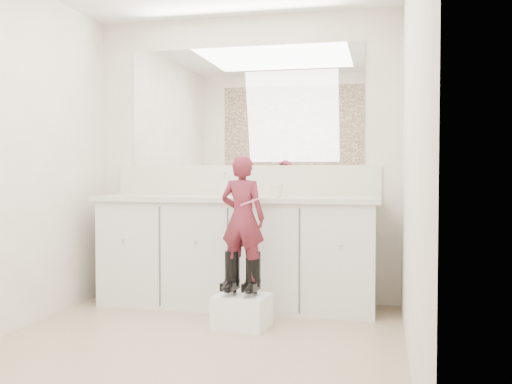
# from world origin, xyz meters

# --- Properties ---
(floor) EXTENTS (3.00, 3.00, 0.00)m
(floor) POSITION_xyz_m (0.00, 0.00, 0.00)
(floor) COLOR #967962
(floor) RESTS_ON ground
(wall_back) EXTENTS (2.60, 0.00, 2.60)m
(wall_back) POSITION_xyz_m (0.00, 1.50, 1.20)
(wall_back) COLOR beige
(wall_back) RESTS_ON floor
(wall_front) EXTENTS (2.60, 0.00, 2.60)m
(wall_front) POSITION_xyz_m (0.00, -1.50, 1.20)
(wall_front) COLOR beige
(wall_front) RESTS_ON floor
(wall_right) EXTENTS (0.00, 3.00, 3.00)m
(wall_right) POSITION_xyz_m (1.30, 0.00, 1.20)
(wall_right) COLOR beige
(wall_right) RESTS_ON floor
(vanity_cabinet) EXTENTS (2.20, 0.55, 0.85)m
(vanity_cabinet) POSITION_xyz_m (0.00, 1.23, 0.42)
(vanity_cabinet) COLOR silver
(vanity_cabinet) RESTS_ON floor
(countertop) EXTENTS (2.28, 0.58, 0.04)m
(countertop) POSITION_xyz_m (0.00, 1.21, 0.87)
(countertop) COLOR beige
(countertop) RESTS_ON vanity_cabinet
(backsplash) EXTENTS (2.28, 0.03, 0.25)m
(backsplash) POSITION_xyz_m (0.00, 1.49, 1.02)
(backsplash) COLOR beige
(backsplash) RESTS_ON countertop
(mirror) EXTENTS (2.00, 0.02, 1.00)m
(mirror) POSITION_xyz_m (0.00, 1.49, 1.64)
(mirror) COLOR white
(mirror) RESTS_ON wall_back
(dot_panel) EXTENTS (2.00, 0.01, 1.20)m
(dot_panel) POSITION_xyz_m (0.00, -1.49, 1.65)
(dot_panel) COLOR #472819
(dot_panel) RESTS_ON wall_front
(faucet) EXTENTS (0.08, 0.08, 0.10)m
(faucet) POSITION_xyz_m (0.00, 1.38, 0.94)
(faucet) COLOR silver
(faucet) RESTS_ON countertop
(cup) EXTENTS (0.13, 0.13, 0.10)m
(cup) POSITION_xyz_m (0.34, 1.16, 0.94)
(cup) COLOR beige
(cup) RESTS_ON countertop
(soap_bottle) EXTENTS (0.09, 0.09, 0.19)m
(soap_bottle) POSITION_xyz_m (-0.10, 1.26, 0.99)
(soap_bottle) COLOR beige
(soap_bottle) RESTS_ON countertop
(step_stool) EXTENTS (0.39, 0.34, 0.23)m
(step_stool) POSITION_xyz_m (0.20, 0.60, 0.12)
(step_stool) COLOR white
(step_stool) RESTS_ON floor
(boot_left) EXTENTS (0.13, 0.21, 0.30)m
(boot_left) POSITION_xyz_m (0.12, 0.62, 0.38)
(boot_left) COLOR black
(boot_left) RESTS_ON step_stool
(boot_right) EXTENTS (0.13, 0.21, 0.30)m
(boot_right) POSITION_xyz_m (0.27, 0.62, 0.38)
(boot_right) COLOR black
(boot_right) RESTS_ON step_stool
(toddler) EXTENTS (0.34, 0.24, 0.87)m
(toddler) POSITION_xyz_m (0.20, 0.62, 0.77)
(toddler) COLOR #9A2F3D
(toddler) RESTS_ON step_stool
(toothbrush) EXTENTS (0.14, 0.03, 0.06)m
(toothbrush) POSITION_xyz_m (0.27, 0.54, 0.88)
(toothbrush) COLOR #F05DB3
(toothbrush) RESTS_ON toddler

